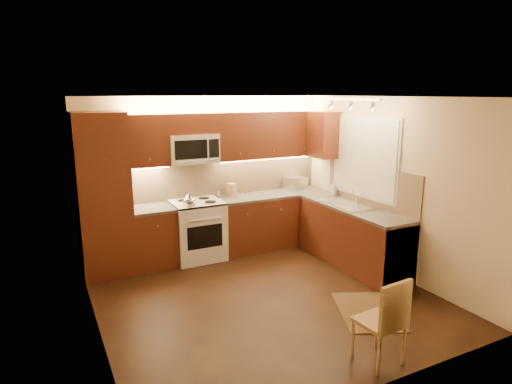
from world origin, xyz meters
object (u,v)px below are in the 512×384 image
kettle (189,200)px  soap_bottle (334,188)px  sink (348,200)px  knife_block (231,190)px  dining_chair (380,320)px  microwave (192,149)px  toaster_oven (295,183)px  stove (198,230)px

kettle → soap_bottle: size_ratio=0.95×
sink → knife_block: knife_block is taller
soap_bottle → dining_chair: 3.37m
knife_block → dining_chair: 3.59m
microwave → kettle: size_ratio=3.75×
kettle → toaster_oven: 2.11m
stove → dining_chair: 3.43m
knife_block → soap_bottle: bearing=-46.3°
stove → dining_chair: bearing=-79.4°
stove → knife_block: size_ratio=4.39×
sink → knife_block: bearing=136.0°
kettle → dining_chair: bearing=-80.9°
microwave → dining_chair: bearing=-79.8°
soap_bottle → microwave: bearing=150.0°
stove → soap_bottle: (2.23, -0.47, 0.55)m
microwave → dining_chair: (0.63, -3.51, -1.28)m
microwave → kettle: (-0.20, -0.36, -0.70)m
microwave → kettle: bearing=-119.0°
sink → toaster_oven: 1.30m
sink → dining_chair: sink is taller
stove → toaster_oven: size_ratio=2.55×
knife_block → microwave: bearing=159.0°
stove → kettle: 0.64m
stove → sink: (2.00, -1.12, 0.52)m
microwave → sink: bearing=-32.2°
microwave → kettle: 0.81m
stove → sink: bearing=-29.4°
sink → knife_block: 1.87m
sink → stove: bearing=150.6°
stove → microwave: (0.00, 0.14, 1.26)m
stove → kettle: (-0.20, -0.23, 0.56)m
sink → kettle: 2.38m
dining_chair → microwave: bearing=95.3°
kettle → knife_block: size_ratio=0.97×
soap_bottle → dining_chair: (-1.60, -2.91, -0.57)m
microwave → toaster_oven: size_ratio=2.10×
toaster_oven → knife_block: size_ratio=1.72×
knife_block → soap_bottle: size_ratio=0.98×
kettle → toaster_oven: bearing=5.1°
microwave → toaster_oven: 2.01m
knife_block → sink: bearing=-68.2°
knife_block → kettle: bearing=-179.3°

